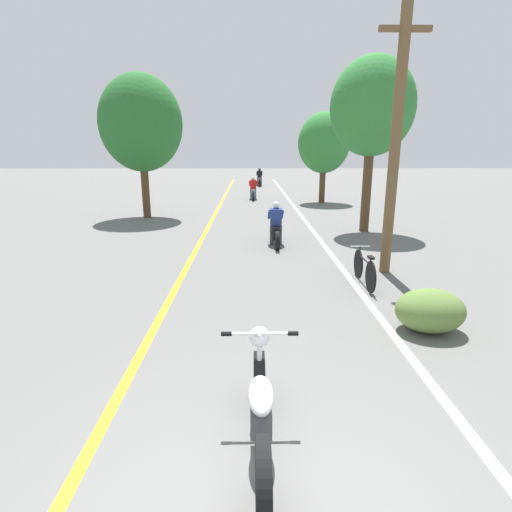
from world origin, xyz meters
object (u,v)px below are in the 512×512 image
object	(u,v)px
roadside_tree_right_far	(324,143)
motorcycle_rider_mid	(253,191)
roadside_tree_right_near	(372,108)
motorcycle_rider_lead	(276,229)
roadside_tree_left	(141,124)
utility_pole	(396,141)
bicycle_parked	(364,269)
motorcycle_rider_far	(259,179)
motorcycle_foreground	(261,409)

from	to	relation	value
roadside_tree_right_far	motorcycle_rider_mid	xyz separation A→B (m)	(-3.75, 1.48, -2.64)
roadside_tree_right_near	roadside_tree_right_far	world-z (taller)	roadside_tree_right_near
motorcycle_rider_mid	motorcycle_rider_lead	bearing A→B (deg)	-86.99
roadside_tree_left	utility_pole	bearing A→B (deg)	-46.16
utility_pole	bicycle_parked	world-z (taller)	utility_pole
utility_pole	roadside_tree_right_far	world-z (taller)	utility_pole
motorcycle_rider_far	roadside_tree_left	bearing A→B (deg)	-109.04
roadside_tree_left	motorcycle_rider_lead	size ratio (longest dim) A/B	2.91
roadside_tree_right_far	motorcycle_rider_lead	world-z (taller)	roadside_tree_right_far
utility_pole	roadside_tree_right_far	xyz separation A→B (m)	(0.71, 12.76, 0.13)
motorcycle_rider_mid	utility_pole	bearing A→B (deg)	-77.95
motorcycle_rider_far	motorcycle_rider_mid	bearing A→B (deg)	-93.75
utility_pole	motorcycle_rider_lead	bearing A→B (deg)	130.60
utility_pole	roadside_tree_right_far	bearing A→B (deg)	86.83
roadside_tree_left	roadside_tree_right_near	bearing A→B (deg)	-19.85
roadside_tree_right_far	bicycle_parked	distance (m)	14.08
roadside_tree_left	motorcycle_foreground	size ratio (longest dim) A/B	2.83
motorcycle_rider_lead	motorcycle_rider_far	world-z (taller)	motorcycle_rider_far
roadside_tree_right_near	motorcycle_rider_lead	world-z (taller)	roadside_tree_right_near
bicycle_parked	motorcycle_foreground	bearing A→B (deg)	-115.92
roadside_tree_right_near	bicycle_parked	xyz separation A→B (m)	(-1.63, -5.85, -3.82)
bicycle_parked	roadside_tree_left	bearing A→B (deg)	127.64
utility_pole	roadside_tree_right_near	xyz separation A→B (m)	(0.86, 4.89, 1.16)
roadside_tree_right_far	motorcycle_foreground	bearing A→B (deg)	-101.68
motorcycle_rider_far	bicycle_parked	bearing A→B (deg)	-85.95
motorcycle_foreground	bicycle_parked	size ratio (longest dim) A/B	1.27
utility_pole	motorcycle_rider_lead	size ratio (longest dim) A/B	2.95
utility_pole	roadside_tree_right_near	distance (m)	5.10
motorcycle_foreground	bicycle_parked	xyz separation A→B (m)	(2.36, 4.86, -0.08)
roadside_tree_right_near	motorcycle_rider_far	bearing A→B (deg)	100.42
utility_pole	roadside_tree_left	size ratio (longest dim) A/B	1.01
motorcycle_foreground	roadside_tree_left	bearing A→B (deg)	108.15
motorcycle_foreground	bicycle_parked	distance (m)	5.40
utility_pole	roadside_tree_right_far	distance (m)	12.78
motorcycle_rider_mid	bicycle_parked	world-z (taller)	motorcycle_rider_mid
roadside_tree_right_near	roadside_tree_left	distance (m)	9.05
roadside_tree_right_far	motorcycle_rider_far	bearing A→B (deg)	107.27
motorcycle_foreground	motorcycle_rider_far	bearing A→B (deg)	88.68
roadside_tree_right_far	motorcycle_foreground	distance (m)	19.16
roadside_tree_right_far	roadside_tree_left	size ratio (longest dim) A/B	0.82
utility_pole	motorcycle_foreground	xyz separation A→B (m)	(-3.13, -5.81, -2.58)
motorcycle_rider_mid	motorcycle_rider_far	bearing A→B (deg)	86.25
roadside_tree_left	roadside_tree_right_far	bearing A→B (deg)	29.88
motorcycle_rider_lead	motorcycle_rider_far	xyz separation A→B (m)	(-0.03, 20.13, 0.03)
roadside_tree_left	bicycle_parked	size ratio (longest dim) A/B	3.59
roadside_tree_right_near	motorcycle_foreground	xyz separation A→B (m)	(-3.99, -10.70, -3.74)
roadside_tree_left	motorcycle_foreground	world-z (taller)	roadside_tree_left
utility_pole	motorcycle_rider_far	xyz separation A→B (m)	(-2.47, 22.98, -2.49)
roadside_tree_right_near	motorcycle_foreground	world-z (taller)	roadside_tree_right_near
roadside_tree_left	motorcycle_rider_mid	size ratio (longest dim) A/B	2.87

